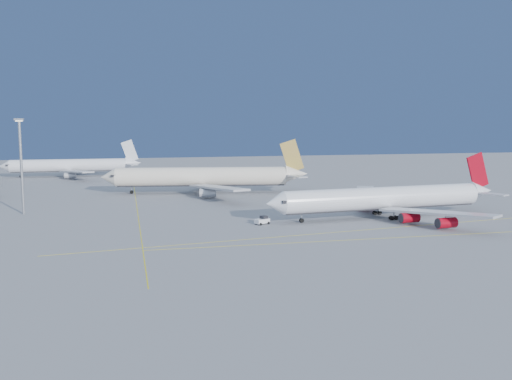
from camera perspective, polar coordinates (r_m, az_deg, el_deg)
name	(u,v)px	position (r m, az deg, el deg)	size (l,w,h in m)	color
ground	(314,228)	(134.89, 5.84, -3.83)	(500.00, 500.00, 0.00)	slate
taxiway_lines	(247,226)	(137.05, -0.87, -3.62)	(118.86, 140.00, 0.02)	yellow
airliner_virgin	(387,198)	(152.20, 12.99, -0.82)	(66.97, 59.86, 16.52)	white
airliner_etihad	(206,177)	(196.87, -5.01, 1.33)	(71.16, 65.16, 18.60)	beige
airliner_third	(72,165)	(264.74, -17.93, 2.35)	(60.30, 55.76, 16.21)	white
pushback_tug	(262,220)	(139.18, 0.65, -3.06)	(4.03, 3.39, 2.03)	white
light_mast	(21,158)	(164.53, -22.45, 2.97)	(2.22, 2.22, 25.65)	gray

